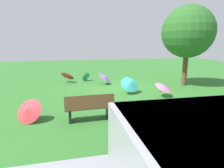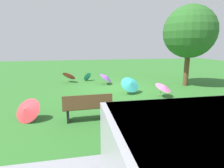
{
  "view_description": "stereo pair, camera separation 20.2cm",
  "coord_description": "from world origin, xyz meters",
  "px_view_note": "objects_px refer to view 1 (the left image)",
  "views": [
    {
      "loc": [
        2.69,
        10.13,
        2.48
      ],
      "look_at": [
        0.7,
        1.54,
        0.6
      ],
      "focal_mm": 30.09,
      "sensor_mm": 36.0,
      "label": 1
    },
    {
      "loc": [
        2.49,
        10.17,
        2.48
      ],
      "look_at": [
        0.7,
        1.54,
        0.6
      ],
      "focal_mm": 30.09,
      "sensor_mm": 36.0,
      "label": 2
    }
  ],
  "objects_px": {
    "parasol_pink_0": "(163,86)",
    "parasol_teal_0": "(130,84)",
    "shade_tree": "(188,32)",
    "parasol_red_0": "(28,110)",
    "parasol_teal_1": "(86,76)",
    "park_bench": "(90,107)",
    "parasol_purple_0": "(105,77)",
    "parasol_red_1": "(68,75)"
  },
  "relations": [
    {
      "from": "shade_tree",
      "to": "parasol_teal_1",
      "type": "distance_m",
      "value": 7.01
    },
    {
      "from": "shade_tree",
      "to": "parasol_teal_0",
      "type": "xyz_separation_m",
      "value": [
        3.87,
        1.18,
        -2.65
      ]
    },
    {
      "from": "parasol_pink_0",
      "to": "parasol_red_0",
      "type": "relative_size",
      "value": 1.01
    },
    {
      "from": "parasol_teal_1",
      "to": "shade_tree",
      "type": "bearing_deg",
      "value": 154.33
    },
    {
      "from": "parasol_purple_0",
      "to": "park_bench",
      "type": "bearing_deg",
      "value": 73.81
    },
    {
      "from": "park_bench",
      "to": "parasol_red_0",
      "type": "bearing_deg",
      "value": -8.95
    },
    {
      "from": "shade_tree",
      "to": "parasol_red_1",
      "type": "distance_m",
      "value": 7.84
    },
    {
      "from": "park_bench",
      "to": "parasol_red_1",
      "type": "xyz_separation_m",
      "value": [
        0.67,
        -6.67,
        0.03
      ]
    },
    {
      "from": "parasol_red_0",
      "to": "parasol_pink_0",
      "type": "bearing_deg",
      "value": -162.85
    },
    {
      "from": "parasol_pink_0",
      "to": "parasol_teal_0",
      "type": "height_order",
      "value": "parasol_teal_0"
    },
    {
      "from": "parasol_teal_0",
      "to": "parasol_red_0",
      "type": "distance_m",
      "value": 5.11
    },
    {
      "from": "parasol_purple_0",
      "to": "parasol_red_0",
      "type": "distance_m",
      "value": 6.3
    },
    {
      "from": "shade_tree",
      "to": "parasol_pink_0",
      "type": "relative_size",
      "value": 4.3
    },
    {
      "from": "shade_tree",
      "to": "parasol_teal_1",
      "type": "height_order",
      "value": "shade_tree"
    },
    {
      "from": "parasol_purple_0",
      "to": "parasol_red_0",
      "type": "xyz_separation_m",
      "value": [
        3.55,
        5.2,
        -0.07
      ]
    },
    {
      "from": "parasol_purple_0",
      "to": "shade_tree",
      "type": "bearing_deg",
      "value": 164.08
    },
    {
      "from": "parasol_pink_0",
      "to": "parasol_red_1",
      "type": "bearing_deg",
      "value": -46.2
    },
    {
      "from": "shade_tree",
      "to": "parasol_teal_1",
      "type": "xyz_separation_m",
      "value": [
        5.77,
        -2.77,
        -2.86
      ]
    },
    {
      "from": "parasol_purple_0",
      "to": "parasol_red_0",
      "type": "bearing_deg",
      "value": 55.67
    },
    {
      "from": "parasol_pink_0",
      "to": "parasol_teal_1",
      "type": "distance_m",
      "value": 5.87
    },
    {
      "from": "parasol_teal_0",
      "to": "parasol_red_0",
      "type": "relative_size",
      "value": 1.0
    },
    {
      "from": "parasol_purple_0",
      "to": "parasol_teal_0",
      "type": "xyz_separation_m",
      "value": [
        -0.79,
        2.51,
        0.04
      ]
    },
    {
      "from": "shade_tree",
      "to": "parasol_pink_0",
      "type": "distance_m",
      "value": 4.23
    },
    {
      "from": "parasol_pink_0",
      "to": "parasol_red_1",
      "type": "height_order",
      "value": "parasol_red_1"
    },
    {
      "from": "parasol_teal_0",
      "to": "shade_tree",
      "type": "bearing_deg",
      "value": -163.12
    },
    {
      "from": "parasol_teal_0",
      "to": "parasol_purple_0",
      "type": "bearing_deg",
      "value": -72.48
    },
    {
      "from": "parasol_pink_0",
      "to": "parasol_teal_1",
      "type": "xyz_separation_m",
      "value": [
        3.25,
        -4.89,
        -0.21
      ]
    },
    {
      "from": "parasol_teal_0",
      "to": "parasol_red_1",
      "type": "relative_size",
      "value": 0.9
    },
    {
      "from": "parasol_pink_0",
      "to": "parasol_purple_0",
      "type": "distance_m",
      "value": 4.06
    },
    {
      "from": "shade_tree",
      "to": "park_bench",
      "type": "bearing_deg",
      "value": 33.7
    },
    {
      "from": "parasol_red_0",
      "to": "parasol_teal_1",
      "type": "bearing_deg",
      "value": -110.23
    },
    {
      "from": "parasol_teal_0",
      "to": "parasol_red_1",
      "type": "height_order",
      "value": "parasol_teal_0"
    },
    {
      "from": "parasol_teal_1",
      "to": "park_bench",
      "type": "bearing_deg",
      "value": 85.92
    },
    {
      "from": "shade_tree",
      "to": "parasol_red_0",
      "type": "relative_size",
      "value": 4.35
    },
    {
      "from": "shade_tree",
      "to": "parasol_red_1",
      "type": "xyz_separation_m",
      "value": [
        6.94,
        -2.49,
        -2.67
      ]
    },
    {
      "from": "parasol_teal_0",
      "to": "parasol_teal_1",
      "type": "distance_m",
      "value": 4.38
    },
    {
      "from": "park_bench",
      "to": "parasol_teal_0",
      "type": "height_order",
      "value": "park_bench"
    },
    {
      "from": "parasol_red_1",
      "to": "parasol_teal_1",
      "type": "distance_m",
      "value": 1.22
    },
    {
      "from": "parasol_purple_0",
      "to": "parasol_teal_1",
      "type": "distance_m",
      "value": 1.82
    },
    {
      "from": "parasol_pink_0",
      "to": "parasol_teal_0",
      "type": "xyz_separation_m",
      "value": [
        1.35,
        -0.94,
        0.01
      ]
    },
    {
      "from": "parasol_teal_0",
      "to": "parasol_teal_1",
      "type": "xyz_separation_m",
      "value": [
        1.89,
        -3.95,
        -0.21
      ]
    },
    {
      "from": "shade_tree",
      "to": "parasol_purple_0",
      "type": "distance_m",
      "value": 5.55
    }
  ]
}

